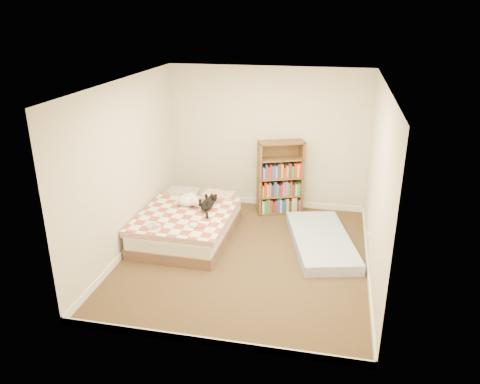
% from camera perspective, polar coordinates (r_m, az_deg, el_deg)
% --- Properties ---
extents(room, '(3.51, 4.01, 2.51)m').
position_cam_1_polar(room, '(6.42, 0.67, 1.52)').
color(room, '#442B1D').
rests_on(room, ground).
extents(bed, '(1.41, 1.91, 0.50)m').
position_cam_1_polar(bed, '(7.45, -6.33, -3.75)').
color(bed, brown).
rests_on(bed, room).
extents(bookshelf, '(0.87, 0.53, 1.30)m').
position_cam_1_polar(bookshelf, '(8.21, 4.91, 0.80)').
color(bookshelf, '#523D1C').
rests_on(bookshelf, room).
extents(floor_mattress, '(1.25, 1.98, 0.16)m').
position_cam_1_polar(floor_mattress, '(7.28, 9.86, -5.88)').
color(floor_mattress, '#7A8ECC').
rests_on(floor_mattress, room).
extents(black_cat, '(0.26, 0.71, 0.16)m').
position_cam_1_polar(black_cat, '(7.39, -3.90, -1.38)').
color(black_cat, black).
rests_on(black_cat, bed).
extents(white_dog, '(0.39, 0.43, 0.18)m').
position_cam_1_polar(white_dog, '(7.50, -6.26, -0.96)').
color(white_dog, white).
rests_on(white_dog, bed).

